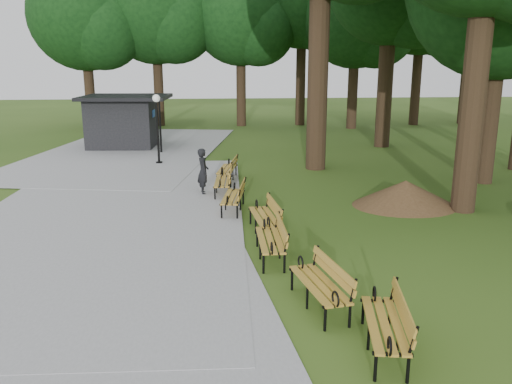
{
  "coord_description": "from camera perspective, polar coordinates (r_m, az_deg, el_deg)",
  "views": [
    {
      "loc": [
        -0.89,
        -11.76,
        4.33
      ],
      "look_at": [
        0.21,
        0.97,
        1.1
      ],
      "focal_mm": 36.67,
      "sensor_mm": 36.0,
      "label": 1
    }
  ],
  "objects": [
    {
      "name": "ground",
      "position": [
        12.56,
        -0.57,
        -5.97
      ],
      "size": [
        100.0,
        100.0,
        0.0
      ],
      "primitive_type": "plane",
      "color": "#315016",
      "rests_on": "ground"
    },
    {
      "name": "path",
      "position": [
        15.68,
        -16.19,
        -2.3
      ],
      "size": [
        12.0,
        38.0,
        0.06
      ],
      "primitive_type": "cube",
      "color": "#949497",
      "rests_on": "ground"
    },
    {
      "name": "person",
      "position": [
        17.3,
        -5.79,
        2.24
      ],
      "size": [
        0.45,
        0.61,
        1.54
      ],
      "primitive_type": "imported",
      "rotation": [
        0.0,
        0.0,
        1.74
      ],
      "color": "black",
      "rests_on": "ground"
    },
    {
      "name": "kiosk",
      "position": [
        27.52,
        -14.37,
        7.45
      ],
      "size": [
        4.4,
        3.89,
        2.62
      ],
      "primitive_type": null,
      "rotation": [
        0.0,
        0.0,
        -0.06
      ],
      "color": "black",
      "rests_on": "ground"
    },
    {
      "name": "lamp_post",
      "position": [
        22.54,
        -10.76,
        8.36
      ],
      "size": [
        0.32,
        0.32,
        2.95
      ],
      "color": "black",
      "rests_on": "ground"
    },
    {
      "name": "dirt_mound",
      "position": [
        16.56,
        15.95,
        -0.12
      ],
      "size": [
        2.67,
        2.67,
        0.79
      ],
      "primitive_type": "cone",
      "color": "#47301C",
      "rests_on": "ground"
    },
    {
      "name": "bench_0",
      "position": [
        8.4,
        13.8,
        -13.84
      ],
      "size": [
        0.97,
        1.98,
        0.88
      ],
      "primitive_type": null,
      "rotation": [
        0.0,
        0.0,
        -1.75
      ],
      "color": "#AF8128",
      "rests_on": "ground"
    },
    {
      "name": "bench_1",
      "position": [
        9.53,
        6.9,
        -10.01
      ],
      "size": [
        0.98,
        1.98,
        0.88
      ],
      "primitive_type": null,
      "rotation": [
        0.0,
        0.0,
        -1.39
      ],
      "color": "#AF8128",
      "rests_on": "ground"
    },
    {
      "name": "bench_2",
      "position": [
        11.67,
        1.54,
        -5.28
      ],
      "size": [
        0.66,
        1.91,
        0.88
      ],
      "primitive_type": null,
      "rotation": [
        0.0,
        0.0,
        -1.58
      ],
      "color": "#AF8128",
      "rests_on": "ground"
    },
    {
      "name": "bench_3",
      "position": [
        13.37,
        0.89,
        -2.72
      ],
      "size": [
        0.8,
        1.95,
        0.88
      ],
      "primitive_type": null,
      "rotation": [
        0.0,
        0.0,
        -1.48
      ],
      "color": "#AF8128",
      "rests_on": "ground"
    },
    {
      "name": "bench_4",
      "position": [
        15.31,
        -2.55,
        -0.54
      ],
      "size": [
        0.94,
        1.98,
        0.88
      ],
      "primitive_type": null,
      "rotation": [
        0.0,
        0.0,
        -1.74
      ],
      "color": "#AF8128",
      "rests_on": "ground"
    },
    {
      "name": "bench_5",
      "position": [
        17.32,
        -3.62,
        1.19
      ],
      "size": [
        0.78,
        1.94,
        0.88
      ],
      "primitive_type": null,
      "rotation": [
        0.0,
        0.0,
        -1.65
      ],
      "color": "#AF8128",
      "rests_on": "ground"
    },
    {
      "name": "bench_6",
      "position": [
        19.25,
        -3.19,
        2.51
      ],
      "size": [
        0.98,
        1.99,
        0.88
      ],
      "primitive_type": null,
      "rotation": [
        0.0,
        0.0,
        -1.76
      ],
      "color": "#AF8128",
      "rests_on": "ground"
    }
  ]
}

